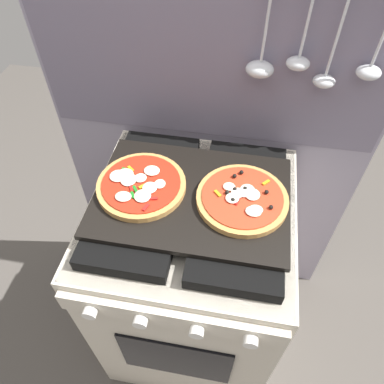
{
  "coord_description": "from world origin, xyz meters",
  "views": [
    {
      "loc": [
        0.12,
        -0.65,
        1.68
      ],
      "look_at": [
        0.0,
        0.0,
        0.93
      ],
      "focal_mm": 34.0,
      "sensor_mm": 36.0,
      "label": 1
    }
  ],
  "objects": [
    {
      "name": "pizza_left",
      "position": [
        -0.15,
        -0.0,
        0.93
      ],
      "size": [
        0.25,
        0.25,
        0.03
      ],
      "color": "#C18947",
      "rests_on": "baking_tray"
    },
    {
      "name": "pizza_right",
      "position": [
        0.14,
        0.0,
        0.93
      ],
      "size": [
        0.25,
        0.25,
        0.03
      ],
      "color": "#C18947",
      "rests_on": "baking_tray"
    },
    {
      "name": "kitchen_backsplash",
      "position": [
        0.0,
        0.33,
        0.79
      ],
      "size": [
        1.1,
        0.09,
        1.55
      ],
      "color": "gray",
      "rests_on": "ground_plane"
    },
    {
      "name": "baking_tray",
      "position": [
        0.0,
        0.0,
        0.91
      ],
      "size": [
        0.54,
        0.38,
        0.02
      ],
      "primitive_type": "cube",
      "color": "black",
      "rests_on": "stove"
    },
    {
      "name": "ground_plane",
      "position": [
        0.0,
        0.0,
        0.0
      ],
      "size": [
        4.0,
        4.0,
        0.0
      ],
      "primitive_type": "plane",
      "color": "#4C4742"
    },
    {
      "name": "stove",
      "position": [
        -0.0,
        -0.0,
        0.45
      ],
      "size": [
        0.6,
        0.64,
        0.9
      ],
      "color": "beige",
      "rests_on": "ground_plane"
    }
  ]
}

